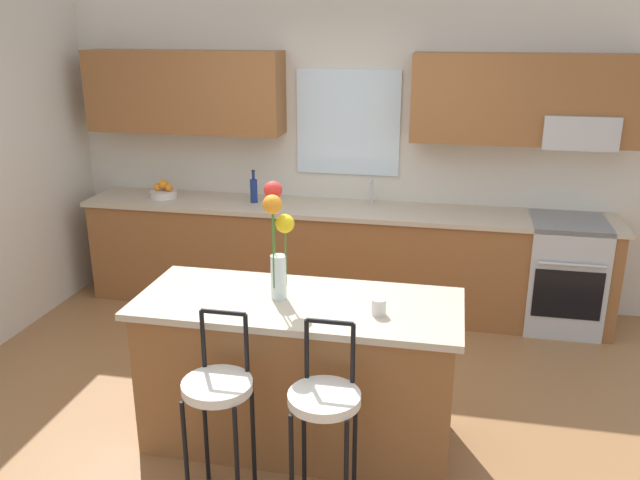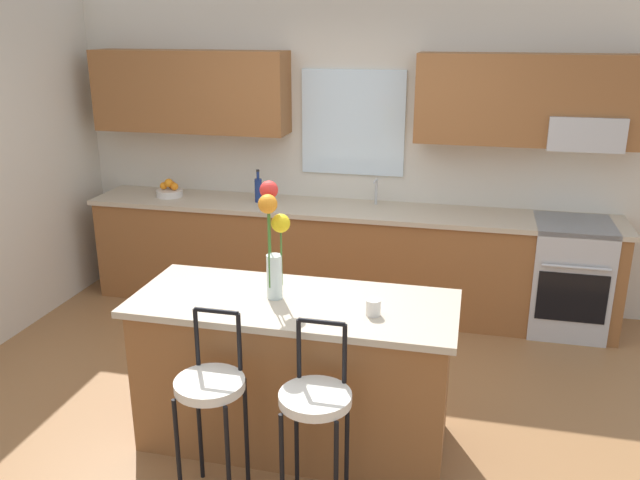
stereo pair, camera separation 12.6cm
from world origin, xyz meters
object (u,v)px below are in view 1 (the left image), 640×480
Objects in this scene: bar_stool_middle at (325,406)px; fruit_bowl_oranges at (164,192)px; kitchen_island at (299,371)px; bar_stool_near at (218,394)px; flower_vase at (277,234)px; mug_ceramic at (379,307)px; bottle_olive_oil at (254,190)px; oven_range at (563,274)px.

fruit_bowl_oranges is (-2.01, 2.61, 0.34)m from bar_stool_middle.
kitchen_island is 1.78× the size of bar_stool_near.
bar_stool_near is at bearing -104.86° from flower_vase.
bar_stool_near is 3.01m from fruit_bowl_oranges.
flower_vase is (0.16, 0.61, 0.67)m from bar_stool_near.
bottle_olive_oil reaches higher than mug_ceramic.
bar_stool_middle is 0.63m from mug_ceramic.
kitchen_island is at bearing 168.84° from mug_ceramic.
oven_range is 0.88× the size of bar_stool_near.
oven_range is 0.88× the size of bar_stool_middle.
oven_range and kitchen_island have the same top height.
oven_range is 10.22× the size of mug_ceramic.
bottle_olive_oil is (-1.15, 2.61, 0.40)m from bar_stool_middle.
bar_stool_near is 11.58× the size of mug_ceramic.
bar_stool_middle is (0.28, -0.59, 0.17)m from kitchen_island.
oven_range is 1.36× the size of flower_vase.
flower_vase reaches higher than bar_stool_middle.
kitchen_island is 0.68m from bar_stool_middle.
flower_vase is at bearing 75.14° from bar_stool_near.
fruit_bowl_oranges reaches higher than mug_ceramic.
mug_ceramic is 0.37× the size of fruit_bowl_oranges.
bar_stool_middle is at bearing -57.24° from flower_vase.
mug_ceramic reaches higher than kitchen_island.
bottle_olive_oil is at bearing 110.92° from flower_vase.
bar_stool_near is 0.55m from bar_stool_middle.
kitchen_island is 2.27m from bottle_olive_oil.
oven_range is 2.85m from flower_vase.
bottle_olive_oil is at bearing 103.06° from bar_stool_near.
bar_stool_middle reaches higher than oven_range.
mug_ceramic is 0.31× the size of bottle_olive_oil.
oven_range is at bearing 51.77° from bar_stool_near.
bar_stool_near is 0.92m from flower_vase.
bar_stool_near is (-2.03, -2.58, 0.18)m from oven_range.
mug_ceramic is 3.05m from fruit_bowl_oranges.
fruit_bowl_oranges is (-1.73, 2.02, 0.51)m from kitchen_island.
flower_vase reaches higher than bottle_olive_oil.
bottle_olive_oil is at bearing 113.62° from kitchen_island.
bottle_olive_oil is at bearing 122.73° from mug_ceramic.
kitchen_island is 0.85m from flower_vase.
bottle_olive_oil reaches higher than kitchen_island.
mug_ceramic is (0.20, 0.50, 0.33)m from bar_stool_middle.
bar_stool_near is at bearing -114.81° from kitchen_island.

